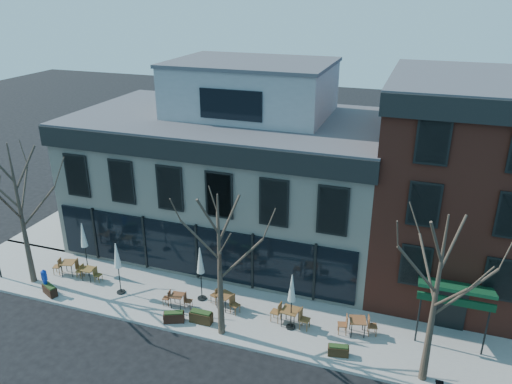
% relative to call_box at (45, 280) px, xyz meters
% --- Properties ---
extents(ground, '(120.00, 120.00, 0.00)m').
position_rel_call_box_xyz_m(ground, '(7.04, 3.88, -0.89)').
color(ground, black).
rests_on(ground, ground).
extents(sidewalk_front, '(33.50, 4.70, 0.15)m').
position_rel_call_box_xyz_m(sidewalk_front, '(10.29, 1.73, -0.82)').
color(sidewalk_front, gray).
rests_on(sidewalk_front, ground).
extents(sidewalk_side, '(4.50, 12.00, 0.15)m').
position_rel_call_box_xyz_m(sidewalk_side, '(-4.21, 9.88, -0.82)').
color(sidewalk_side, gray).
rests_on(sidewalk_side, ground).
extents(corner_building, '(18.39, 10.39, 11.10)m').
position_rel_call_box_xyz_m(corner_building, '(7.12, 8.95, 3.83)').
color(corner_building, beige).
rests_on(corner_building, ground).
extents(red_brick_building, '(8.20, 11.78, 11.18)m').
position_rel_call_box_xyz_m(red_brick_building, '(20.04, 8.86, 4.74)').
color(red_brick_building, maroon).
rests_on(red_brick_building, ground).
extents(tree_corner, '(3.93, 3.98, 7.92)m').
position_rel_call_box_xyz_m(tree_corner, '(-1.44, 0.68, 3.35)').
color(tree_corner, '#382B21').
rests_on(tree_corner, sidewalk_front).
extents(tree_mid, '(3.50, 3.55, 7.04)m').
position_rel_call_box_xyz_m(tree_mid, '(10.05, -0.02, 2.90)').
color(tree_mid, '#382B21').
rests_on(tree_mid, sidewalk_front).
extents(tree_right, '(3.72, 3.77, 7.48)m').
position_rel_call_box_xyz_m(tree_right, '(19.06, -0.02, 3.13)').
color(tree_right, '#382B21').
rests_on(tree_right, sidewalk_front).
extents(call_box, '(0.28, 0.28, 1.41)m').
position_rel_call_box_xyz_m(call_box, '(0.00, 0.00, 0.00)').
color(call_box, '#0B2D9A').
rests_on(call_box, sidewalk_front).
extents(cafe_set_0, '(1.86, 0.90, 0.96)m').
position_rel_call_box_xyz_m(cafe_set_0, '(-0.04, 1.90, -0.25)').
color(cafe_set_0, brown).
rests_on(cafe_set_0, sidewalk_front).
extents(cafe_set_1, '(1.60, 0.65, 0.85)m').
position_rel_call_box_xyz_m(cafe_set_1, '(1.36, 1.80, -0.31)').
color(cafe_set_1, brown).
rests_on(cafe_set_1, sidewalk_front).
extents(cafe_set_2, '(1.59, 0.69, 0.83)m').
position_rel_call_box_xyz_m(cafe_set_2, '(7.13, 1.16, -0.32)').
color(cafe_set_2, brown).
rests_on(cafe_set_2, sidewalk_front).
extents(cafe_set_3, '(1.85, 1.08, 0.96)m').
position_rel_call_box_xyz_m(cafe_set_3, '(9.46, 1.83, -0.25)').
color(cafe_set_3, brown).
rests_on(cafe_set_3, sidewalk_front).
extents(cafe_set_4, '(2.00, 0.86, 1.04)m').
position_rel_call_box_xyz_m(cafe_set_4, '(12.91, 1.60, -0.21)').
color(cafe_set_4, brown).
rests_on(cafe_set_4, sidewalk_front).
extents(cafe_set_5, '(1.90, 0.92, 0.98)m').
position_rel_call_box_xyz_m(cafe_set_5, '(16.04, 1.96, -0.24)').
color(cafe_set_5, brown).
rests_on(cafe_set_5, sidewalk_front).
extents(umbrella_0, '(0.48, 0.48, 2.99)m').
position_rel_call_box_xyz_m(umbrella_0, '(0.71, 2.56, 1.37)').
color(umbrella_0, black).
rests_on(umbrella_0, sidewalk_front).
extents(umbrella_1, '(0.47, 0.47, 2.95)m').
position_rel_call_box_xyz_m(umbrella_1, '(3.73, 1.27, 1.34)').
color(umbrella_1, black).
rests_on(umbrella_1, sidewalk_front).
extents(umbrella_2, '(0.48, 0.48, 3.01)m').
position_rel_call_box_xyz_m(umbrella_2, '(8.02, 2.16, 1.38)').
color(umbrella_2, black).
rests_on(umbrella_2, sidewalk_front).
extents(umbrella_3, '(0.47, 0.47, 2.92)m').
position_rel_call_box_xyz_m(umbrella_3, '(13.01, 1.38, 1.32)').
color(umbrella_3, black).
rests_on(umbrella_3, sidewalk_front).
extents(planter_0, '(1.06, 0.76, 0.55)m').
position_rel_call_box_xyz_m(planter_0, '(0.30, -0.09, -0.47)').
color(planter_0, black).
rests_on(planter_0, sidewalk_front).
extents(planter_1, '(1.06, 0.75, 0.55)m').
position_rel_call_box_xyz_m(planter_1, '(7.55, -0.02, -0.47)').
color(planter_1, black).
rests_on(planter_1, sidewalk_front).
extents(planter_2, '(1.10, 0.45, 0.61)m').
position_rel_call_box_xyz_m(planter_2, '(8.81, 0.38, -0.44)').
color(planter_2, '#332311').
rests_on(planter_2, sidewalk_front).
extents(planter_3, '(0.97, 0.53, 0.51)m').
position_rel_call_box_xyz_m(planter_3, '(15.49, 0.22, -0.49)').
color(planter_3, '#332211').
rests_on(planter_3, sidewalk_front).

